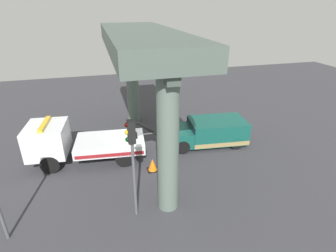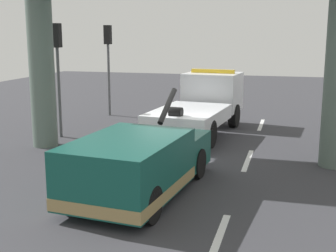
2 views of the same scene
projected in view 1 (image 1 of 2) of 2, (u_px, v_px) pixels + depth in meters
ground_plane at (148, 152)px, 16.40m from camera, size 60.00×40.00×0.10m
lane_stripe_west at (221, 125)px, 19.86m from camera, size 2.60×0.16×0.01m
lane_stripe_mid at (141, 135)px, 18.43m from camera, size 2.60×0.16×0.01m
lane_stripe_east at (48, 146)px, 17.00m from camera, size 2.60×0.16×0.01m
tow_truck_white at (75, 142)px, 14.97m from camera, size 7.34×2.98×2.46m
towed_van_green at (208, 132)px, 16.98m from camera, size 5.39×2.68×1.58m
overpass_structure at (143, 54)px, 13.90m from camera, size 3.60×11.89×7.00m
traffic_light_near at (132, 149)px, 10.21m from camera, size 0.39×0.32×4.38m
traffic_cone_orange at (153, 165)px, 14.42m from camera, size 0.57×0.57×0.68m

